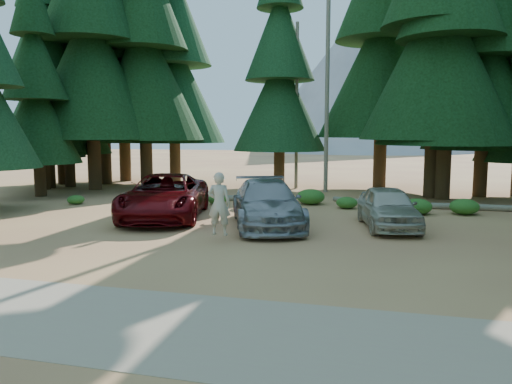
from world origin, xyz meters
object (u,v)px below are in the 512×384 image
silver_minivan_center (267,203)px  silver_minivan_right (388,207)px  frisbee_player (219,204)px  red_pickup (165,196)px  log_mid (361,202)px  log_right (483,207)px  log_left (200,198)px

silver_minivan_center → silver_minivan_right: silver_minivan_center is taller
silver_minivan_center → frisbee_player: bearing=-124.1°
red_pickup → log_mid: size_ratio=2.12×
red_pickup → silver_minivan_center: size_ratio=1.10×
silver_minivan_center → log_right: bearing=15.7°
frisbee_player → log_mid: frisbee_player is taller
red_pickup → frisbee_player: 5.14m
red_pickup → log_mid: (7.45, 6.06, -0.76)m
silver_minivan_right → frisbee_player: size_ratio=2.23×
frisbee_player → log_right: (9.21, 9.05, -1.10)m
red_pickup → silver_minivan_center: 4.40m
silver_minivan_center → log_left: silver_minivan_center is taller
log_left → red_pickup: bearing=-99.0°
red_pickup → silver_minivan_right: bearing=-12.7°
log_left → log_mid: (7.95, 0.86, -0.02)m
red_pickup → silver_minivan_center: bearing=-21.8°
frisbee_player → silver_minivan_right: bearing=-147.6°
red_pickup → frisbee_player: frisbee_player is taller
silver_minivan_right → frisbee_player: bearing=-154.4°
red_pickup → silver_minivan_right: red_pickup is taller
silver_minivan_right → frisbee_player: frisbee_player is taller
red_pickup → silver_minivan_right: 8.67m
red_pickup → log_right: bearing=8.9°
red_pickup → log_left: size_ratio=1.60×
log_mid → frisbee_player: bearing=-85.4°
log_right → red_pickup: bearing=-156.9°
silver_minivan_center → silver_minivan_right: 4.39m
red_pickup → frisbee_player: (3.56, -3.70, 0.35)m
red_pickup → silver_minivan_right: size_ratio=1.45×
red_pickup → log_left: red_pickup is taller
silver_minivan_center → silver_minivan_right: (4.32, 0.78, -0.09)m
frisbee_player → log_right: 12.96m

